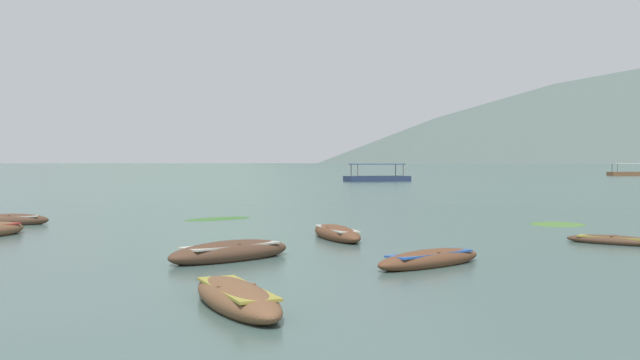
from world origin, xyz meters
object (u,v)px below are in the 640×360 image
object	(u,v)px
rowboat_5	(237,298)
ferry_1	(630,173)
rowboat_1	(10,221)
rowboat_7	(613,240)
ferry_0	(377,178)
rowboat_0	(230,252)
rowboat_6	(430,259)
rowboat_4	(337,234)

from	to	relation	value
rowboat_5	ferry_1	size ratio (longest dim) A/B	0.49
ferry_1	rowboat_1	bearing A→B (deg)	-122.60
rowboat_7	ferry_0	size ratio (longest dim) A/B	0.32
rowboat_0	rowboat_7	distance (m)	12.46
rowboat_0	rowboat_7	xyz separation A→B (m)	(11.80, 4.02, -0.09)
rowboat_1	ferry_1	size ratio (longest dim) A/B	0.40
rowboat_0	ferry_1	size ratio (longest dim) A/B	0.45
rowboat_6	rowboat_7	distance (m)	8.30
rowboat_6	ferry_1	xyz separation A→B (m)	(52.28, 118.61, 0.28)
rowboat_5	rowboat_7	xyz separation A→B (m)	(10.76, 10.59, -0.07)
rowboat_0	rowboat_7	world-z (taller)	rowboat_0
rowboat_6	ferry_0	distance (m)	79.27
rowboat_7	rowboat_1	bearing A→B (deg)	163.39
rowboat_4	ferry_1	bearing A→B (deg)	64.03
rowboat_0	rowboat_7	size ratio (longest dim) A/B	1.26
rowboat_4	rowboat_6	size ratio (longest dim) A/B	1.22
rowboat_1	rowboat_4	bearing A→B (deg)	-21.38
rowboat_6	rowboat_7	bearing A→B (deg)	37.85
rowboat_6	ferry_0	size ratio (longest dim) A/B	0.37
rowboat_4	rowboat_1	bearing A→B (deg)	158.62
rowboat_1	rowboat_5	size ratio (longest dim) A/B	0.82
rowboat_0	ferry_0	distance (m)	78.60
rowboat_4	rowboat_7	xyz separation A→B (m)	(8.90, -1.38, -0.07)
rowboat_7	ferry_1	world-z (taller)	ferry_1
ferry_1	rowboat_6	bearing A→B (deg)	-113.79
rowboat_5	ferry_1	world-z (taller)	ferry_1
rowboat_1	rowboat_6	distance (m)	19.91
rowboat_1	rowboat_6	bearing A→B (deg)	-36.45
rowboat_5	rowboat_4	bearing A→B (deg)	81.16
ferry_0	rowboat_1	bearing A→B (deg)	-105.99
rowboat_1	rowboat_6	xyz separation A→B (m)	(16.01, -11.83, -0.02)
rowboat_0	ferry_1	xyz separation A→B (m)	(57.52, 117.54, 0.24)
rowboat_4	ferry_1	world-z (taller)	ferry_1
rowboat_6	rowboat_7	size ratio (longest dim) A/B	1.16
rowboat_1	ferry_0	distance (m)	70.09
rowboat_6	ferry_0	world-z (taller)	ferry_0
ferry_0	ferry_1	size ratio (longest dim) A/B	1.11
rowboat_7	rowboat_4	bearing A→B (deg)	171.19
rowboat_0	ferry_1	world-z (taller)	ferry_1
rowboat_1	rowboat_7	world-z (taller)	rowboat_1
rowboat_1	rowboat_4	size ratio (longest dim) A/B	0.80
rowboat_6	rowboat_4	bearing A→B (deg)	109.92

